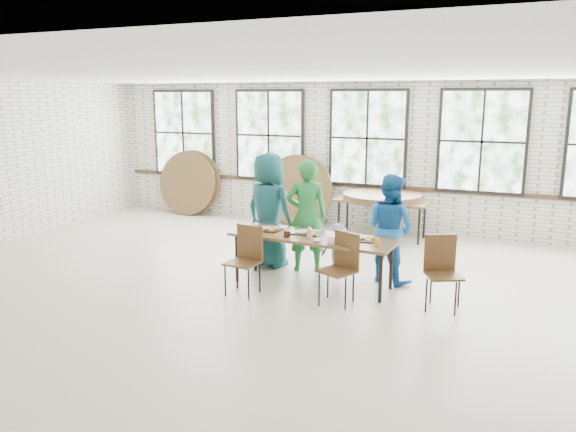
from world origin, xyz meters
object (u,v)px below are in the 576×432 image
object	(u,v)px
dining_table	(313,239)
chair_near_right	(342,262)
storage_table	(382,203)
chair_near_left	(246,254)

from	to	relation	value
dining_table	chair_near_right	xyz separation A→B (m)	(0.60, -0.49, -0.13)
dining_table	chair_near_right	world-z (taller)	chair_near_right
dining_table	storage_table	xyz separation A→B (m)	(0.20, 3.21, -0.00)
dining_table	chair_near_right	distance (m)	0.78
storage_table	dining_table	bearing A→B (deg)	-90.24
chair_near_left	storage_table	xyz separation A→B (m)	(0.94, 3.86, 0.13)
chair_near_right	storage_table	distance (m)	3.72
chair_near_left	storage_table	bearing A→B (deg)	83.28
dining_table	chair_near_right	bearing A→B (deg)	-35.38
chair_near_left	storage_table	distance (m)	3.97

